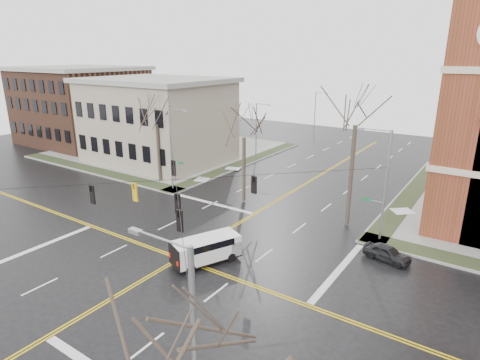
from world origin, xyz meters
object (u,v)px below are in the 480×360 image
Objects in this scene: signal_pole_nw at (172,147)px; streetlight_north_a at (257,129)px; signal_pole_ne at (384,183)px; tree_nw_near at (244,133)px; parked_car_a at (387,253)px; cargo_van at (208,248)px; tree_nw_far at (157,120)px; tree_ne at (356,118)px; signal_pole_se at (191,358)px; streetlight_north_b at (316,113)px.

signal_pole_nw reaches higher than streetlight_north_a.
signal_pole_ne is 22.64m from signal_pole_nw.
streetlight_north_a is at bearing 117.52° from tree_nw_near.
tree_nw_near is at bearing 85.37° from parked_car_a.
tree_nw_far is (-16.84, 11.90, 6.21)m from cargo_van.
tree_ne is at bearing -38.42° from streetlight_north_a.
tree_nw_near reaches higher than signal_pole_se.
tree_nw_far is at bearing -96.64° from streetlight_north_b.
signal_pole_se is at bearing -90.00° from signal_pole_ne.
tree_ne is at bearing 97.32° from signal_pole_se.
tree_nw_near is (-14.02, 24.24, 2.20)m from signal_pole_se.
streetlight_north_b is (0.67, 36.50, -0.48)m from signal_pole_nw.
tree_ne is (10.87, 0.33, 2.39)m from tree_nw_near.
signal_pole_ne is 2.61× the size of parked_car_a.
cargo_van is at bearing -116.52° from tree_ne.
tree_nw_near is at bearing -0.25° from tree_nw_far.
parked_car_a is 11.11m from tree_ne.
tree_ne is (-3.15, 1.57, 4.59)m from signal_pole_ne.
streetlight_north_a is at bearing 119.09° from signal_pole_se.
signal_pole_se is at bearing -42.97° from tree_nw_far.
parked_car_a is 0.26× the size of tree_ne.
cargo_van is at bearing -131.04° from signal_pole_ne.
signal_pole_ne is at bearing 0.00° from signal_pole_nw.
streetlight_north_b is at bearing 129.77° from cargo_van.
signal_pole_nw is at bearing 180.00° from signal_pole_ne.
streetlight_north_b is at bearing 102.71° from tree_nw_near.
tree_nw_far is (-4.10, -15.21, 2.87)m from streetlight_north_a.
cargo_van is 21.54m from tree_nw_far.
signal_pole_nw is 24.77m from parked_car_a.
signal_pole_se is 63.43m from streetlight_north_b.
signal_pole_se is (22.64, -23.00, 0.00)m from signal_pole_nw.
parked_car_a is at bearing -7.16° from signal_pole_nw.
cargo_van is (-9.23, 12.39, -3.82)m from signal_pole_se.
streetlight_north_b is 35.56m from tree_nw_far.
signal_pole_nw is 16.52m from streetlight_north_a.
cargo_van is 14.13m from tree_nw_near.
tree_nw_near reaches higher than cargo_van.
tree_nw_near is (7.95, -35.26, 2.68)m from streetlight_north_b.
parked_car_a is 0.35× the size of tree_nw_near.
cargo_van is 16.00m from tree_ne.
streetlight_north_a is at bearing 141.58° from tree_ne.
tree_ne is (19.49, 1.57, 4.59)m from signal_pole_nw.
cargo_van is at bearing 135.80° from parked_car_a.
signal_pole_nw is 1.12× the size of streetlight_north_b.
tree_ne reaches higher than parked_car_a.
streetlight_north_a is at bearing 87.68° from signal_pole_nw.
signal_pole_ne is 1.69× the size of cargo_van.
tree_nw_far reaches higher than streetlight_north_a.
tree_nw_far is at bearing 169.39° from cargo_van.
tree_nw_near reaches higher than parked_car_a.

